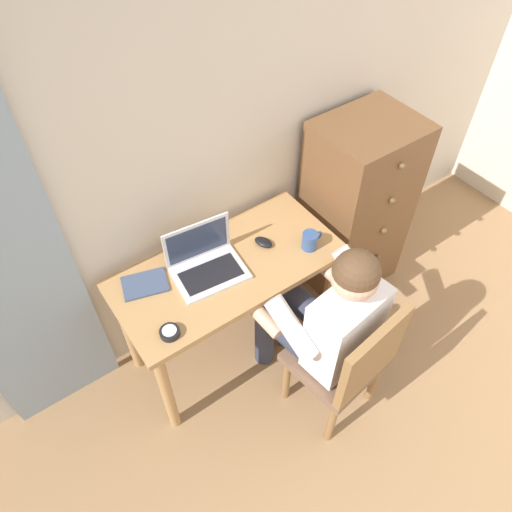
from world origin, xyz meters
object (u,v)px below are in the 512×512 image
object	(u,v)px
person_seated	(324,316)
coffee_mug	(310,240)
dresser	(356,208)
laptop	(206,262)
chair	(348,361)
notebook_pad	(145,284)
computer_mouse	(263,242)
desk	(229,282)
desk_clock	(170,332)

from	to	relation	value
person_seated	coffee_mug	size ratio (longest dim) A/B	9.84
dresser	laptop	distance (m)	1.07
laptop	coffee_mug	size ratio (longest dim) A/B	3.04
coffee_mug	chair	bearing A→B (deg)	-106.70
chair	laptop	bearing A→B (deg)	117.13
notebook_pad	computer_mouse	bearing A→B (deg)	6.30
coffee_mug	computer_mouse	bearing A→B (deg)	140.47
chair	person_seated	size ratio (longest dim) A/B	0.73
desk	desk_clock	bearing A→B (deg)	-156.39
laptop	computer_mouse	world-z (taller)	laptop
person_seated	laptop	xyz separation A→B (m)	(-0.33, 0.51, 0.13)
dresser	coffee_mug	size ratio (longest dim) A/B	9.62
chair	desk_clock	bearing A→B (deg)	145.75
chair	coffee_mug	xyz separation A→B (m)	(0.15, 0.51, 0.31)
dresser	chair	distance (m)	0.99
desk	computer_mouse	distance (m)	0.27
dresser	notebook_pad	xyz separation A→B (m)	(-1.33, 0.07, 0.17)
dresser	computer_mouse	world-z (taller)	dresser
desk	person_seated	xyz separation A→B (m)	(0.24, -0.47, 0.04)
desk_clock	notebook_pad	world-z (taller)	desk_clock
laptop	coffee_mug	xyz separation A→B (m)	(0.51, -0.18, -0.00)
notebook_pad	coffee_mug	bearing A→B (deg)	-1.56
laptop	computer_mouse	distance (m)	0.33
person_seated	notebook_pad	size ratio (longest dim) A/B	5.62
dresser	laptop	xyz separation A→B (m)	(-1.04, -0.02, 0.22)
laptop	coffee_mug	bearing A→B (deg)	-19.29
dresser	chair	size ratio (longest dim) A/B	1.34
chair	person_seated	xyz separation A→B (m)	(-0.02, 0.18, 0.18)
dresser	chair	bearing A→B (deg)	-134.32
person_seated	laptop	size ratio (longest dim) A/B	3.23
coffee_mug	laptop	bearing A→B (deg)	160.71
person_seated	computer_mouse	size ratio (longest dim) A/B	11.80
person_seated	computer_mouse	distance (m)	0.49
desk	computer_mouse	xyz separation A→B (m)	(0.23, 0.02, 0.14)
computer_mouse	notebook_pad	distance (m)	0.63
laptop	desk_clock	xyz separation A→B (m)	(-0.33, -0.23, -0.04)
desk	chair	size ratio (longest dim) A/B	1.33
dresser	chair	xyz separation A→B (m)	(-0.69, -0.71, -0.10)
person_seated	desk_clock	bearing A→B (deg)	156.87
laptop	notebook_pad	xyz separation A→B (m)	(-0.29, 0.09, -0.05)
dresser	notebook_pad	bearing A→B (deg)	177.19
person_seated	notebook_pad	bearing A→B (deg)	136.40
laptop	desk_clock	size ratio (longest dim) A/B	4.06
laptop	desk_clock	bearing A→B (deg)	-145.08
laptop	desk_clock	distance (m)	0.40
dresser	desk_clock	distance (m)	1.40
computer_mouse	coffee_mug	xyz separation A→B (m)	(0.18, -0.15, 0.03)
dresser	notebook_pad	size ratio (longest dim) A/B	5.50
person_seated	desk_clock	world-z (taller)	person_seated
dresser	computer_mouse	distance (m)	0.74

